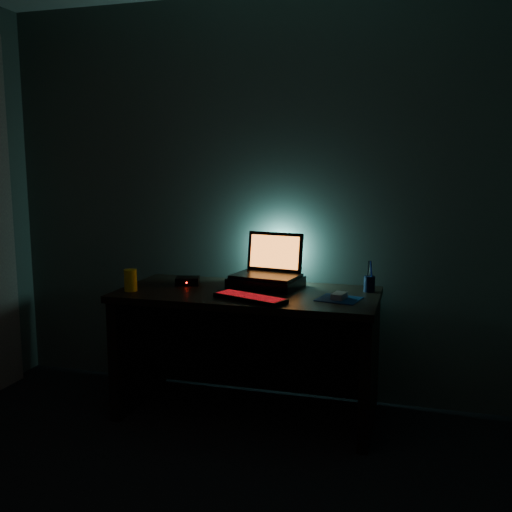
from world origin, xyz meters
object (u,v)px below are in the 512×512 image
Objects in this scene: pen_cup at (369,284)px; mouse at (339,296)px; juice_glass at (131,280)px; keyboard at (250,298)px; laptop at (270,266)px; router at (188,281)px.

mouse is at bearing -120.02° from pen_cup.
juice_glass is (-1.34, -0.36, 0.02)m from pen_cup.
keyboard is 0.74m from juice_glass.
keyboard is 0.48m from mouse.
laptop is 3.96× the size of mouse.
laptop is 4.59× the size of pen_cup.
laptop is 0.96× the size of keyboard.
laptop is 0.53m from mouse.
router is (-1.09, -0.10, -0.02)m from pen_cup.
juice_glass is at bearing -162.68° from mouse.
laptop is at bearing 179.43° from pen_cup.
keyboard is 4.13× the size of mouse.
pen_cup is at bearing -10.87° from router.
laptop is 0.60m from pen_cup.
laptop reaches higher than mouse.
laptop is 3.29× the size of juice_glass.
juice_glass is 0.36m from router.
router reaches higher than mouse.
router reaches higher than keyboard.
pen_cup is at bearing 9.09° from laptop.
keyboard is at bearing -150.24° from mouse.
juice_glass is (-1.20, -0.12, 0.04)m from mouse.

